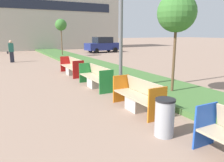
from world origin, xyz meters
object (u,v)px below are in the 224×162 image
at_px(bench_green_frame, 96,79).
at_px(litter_bin, 165,117).
at_px(sapling_tree_near, 177,13).
at_px(bench_red_frame, 72,68).
at_px(parked_car_distant, 103,45).
at_px(pedestrian_walking, 11,51).
at_px(bench_orange_frame, 138,99).
at_px(sapling_tree_far, 61,25).

height_order(bench_green_frame, litter_bin, bench_green_frame).
xyz_separation_m(litter_bin, sapling_tree_near, (2.53, 2.47, 2.59)).
distance_m(bench_red_frame, parked_car_distant, 14.60).
bearing_deg(litter_bin, pedestrian_walking, 98.09).
distance_m(bench_orange_frame, sapling_tree_far, 16.75).
distance_m(bench_orange_frame, litter_bin, 1.81).
relative_size(bench_orange_frame, parked_car_distant, 0.46).
bearing_deg(parked_car_distant, bench_orange_frame, -117.01).
bearing_deg(litter_bin, sapling_tree_far, 82.07).
xyz_separation_m(bench_red_frame, sapling_tree_near, (2.07, -5.93, 2.67)).
height_order(sapling_tree_near, parked_car_distant, sapling_tree_near).
distance_m(sapling_tree_near, parked_car_distant, 19.26).
distance_m(bench_green_frame, pedestrian_walking, 11.09).
relative_size(sapling_tree_near, sapling_tree_far, 1.02).
distance_m(bench_green_frame, parked_car_distant, 17.54).
bearing_deg(bench_red_frame, sapling_tree_near, -70.80).
bearing_deg(sapling_tree_near, bench_orange_frame, -160.78).
bearing_deg(bench_red_frame, bench_orange_frame, -90.05).
distance_m(litter_bin, pedestrian_walking, 15.93).
relative_size(bench_orange_frame, sapling_tree_far, 0.54).
xyz_separation_m(bench_green_frame, bench_red_frame, (0.00, 3.37, 0.00)).
height_order(bench_orange_frame, bench_green_frame, same).
bearing_deg(bench_orange_frame, sapling_tree_near, 19.22).
bearing_deg(litter_bin, parked_car_distant, 68.30).
bearing_deg(bench_green_frame, pedestrian_walking, 104.12).
relative_size(pedestrian_walking, parked_car_distant, 0.41).
bearing_deg(bench_red_frame, litter_bin, -93.15).
bearing_deg(sapling_tree_near, bench_red_frame, 109.20).
relative_size(bench_green_frame, parked_car_distant, 0.54).
relative_size(bench_orange_frame, sapling_tree_near, 0.53).
bearing_deg(bench_green_frame, litter_bin, -95.25).
bearing_deg(litter_bin, bench_red_frame, 86.85).
distance_m(pedestrian_walking, parked_car_distant, 11.61).
distance_m(bench_green_frame, bench_red_frame, 3.37).
bearing_deg(bench_green_frame, sapling_tree_far, 81.05).
distance_m(bench_red_frame, litter_bin, 8.41).
bearing_deg(sapling_tree_near, parked_car_distant, 72.61).
relative_size(bench_green_frame, sapling_tree_far, 0.64).
bearing_deg(bench_green_frame, parked_car_distant, 63.63).
bearing_deg(bench_green_frame, bench_orange_frame, -90.07).
relative_size(bench_orange_frame, bench_red_frame, 0.81).
height_order(bench_green_frame, parked_car_distant, parked_car_distant).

